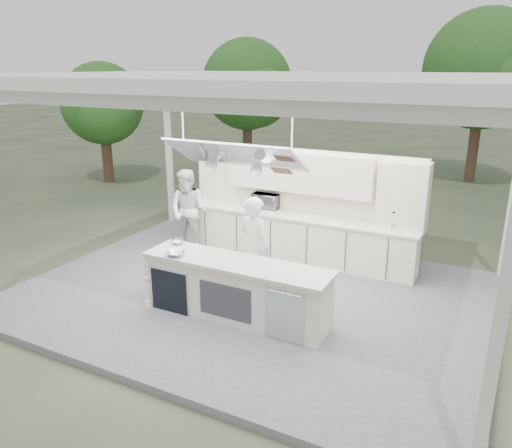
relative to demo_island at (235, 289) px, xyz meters
The scene contains 12 objects.
ground 1.10m from the demo_island, 101.07° to the left, with size 90.00×90.00×0.00m, color #4E553A.
stage_deck 1.07m from the demo_island, 101.07° to the left, with size 8.00×6.00×0.12m, color slate.
tent 3.25m from the demo_island, 101.05° to the left, with size 8.20×6.20×3.86m.
demo_island is the anchor object (origin of this frame).
back_counter 2.82m from the demo_island, 93.63° to the left, with size 5.08×0.72×0.95m.
back_wall_unit 3.19m from the demo_island, 84.98° to the left, with size 5.05×0.48×2.25m.
tree_cluster 11.02m from the demo_island, 91.82° to the left, with size 19.55×9.40×5.85m.
head_chef 0.88m from the demo_island, 93.42° to the left, with size 0.66×0.43×1.81m, color white.
sous_chef 3.26m from the demo_island, 137.47° to the left, with size 0.87×0.68×1.78m, color silver.
toaster_oven 3.19m from the demo_island, 107.20° to the left, with size 0.58×0.39×0.32m, color #B2B4B9.
bowl_large 1.12m from the demo_island, 167.41° to the right, with size 0.29×0.29×0.07m, color silver.
bowl_small 1.40m from the demo_island, 168.44° to the left, with size 0.22×0.22×0.07m, color silver.
Camera 1 is at (3.81, -7.16, 3.99)m, focal length 35.00 mm.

